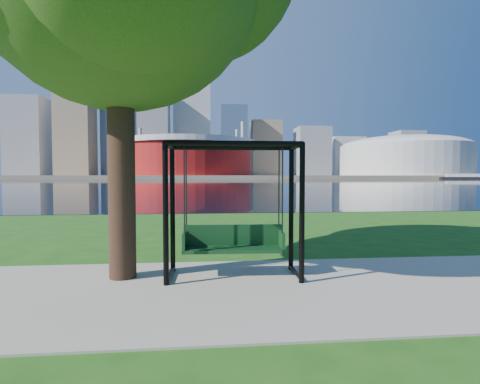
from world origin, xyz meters
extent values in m
plane|color=#1E5114|center=(0.00, 0.00, 0.00)|extent=(900.00, 900.00, 0.00)
cube|color=#9E937F|center=(0.00, -0.50, 0.01)|extent=(120.00, 4.00, 0.03)
cube|color=black|center=(0.00, 102.00, 0.01)|extent=(900.00, 180.00, 0.02)
cube|color=#937F60|center=(0.00, 306.00, 1.00)|extent=(900.00, 228.00, 2.00)
cylinder|color=maroon|center=(-10.00, 235.00, 13.00)|extent=(80.00, 80.00, 22.00)
cylinder|color=silver|center=(-10.00, 235.00, 22.50)|extent=(83.00, 83.00, 3.00)
cylinder|color=silver|center=(22.91, 254.00, 18.00)|extent=(2.00, 2.00, 32.00)
cylinder|color=silver|center=(-42.91, 254.00, 18.00)|extent=(2.00, 2.00, 32.00)
cylinder|color=silver|center=(-42.91, 216.00, 18.00)|extent=(2.00, 2.00, 32.00)
cylinder|color=silver|center=(22.91, 216.00, 18.00)|extent=(2.00, 2.00, 32.00)
cylinder|color=beige|center=(135.00, 235.00, 12.00)|extent=(84.00, 84.00, 20.00)
ellipsoid|color=beige|center=(135.00, 235.00, 21.00)|extent=(84.00, 84.00, 15.12)
cube|color=gray|center=(-140.00, 310.00, 33.00)|extent=(28.00, 28.00, 62.00)
cube|color=#998466|center=(-100.00, 300.00, 46.00)|extent=(26.00, 26.00, 88.00)
cube|color=slate|center=(-70.00, 325.00, 49.50)|extent=(30.00, 24.00, 95.00)
cube|color=gray|center=(-40.00, 305.00, 38.00)|extent=(24.00, 24.00, 72.00)
cube|color=silver|center=(-10.00, 335.00, 42.00)|extent=(32.00, 28.00, 80.00)
cube|color=slate|center=(25.00, 310.00, 31.00)|extent=(22.00, 22.00, 58.00)
cube|color=#998466|center=(55.00, 325.00, 26.00)|extent=(26.00, 26.00, 48.00)
cube|color=gray|center=(95.00, 315.00, 23.00)|extent=(28.00, 24.00, 42.00)
cube|color=silver|center=(135.00, 340.00, 20.00)|extent=(30.00, 26.00, 36.00)
cube|color=gray|center=(185.00, 320.00, 22.00)|extent=(24.00, 24.00, 40.00)
cube|color=#998466|center=(225.00, 335.00, 18.00)|extent=(26.00, 26.00, 32.00)
sphere|color=#998466|center=(-100.00, 300.00, 93.50)|extent=(10.00, 10.00, 10.00)
cylinder|color=black|center=(-1.45, -0.16, 1.21)|extent=(0.10, 0.10, 2.43)
cylinder|color=black|center=(0.87, -0.25, 1.21)|extent=(0.10, 0.10, 2.43)
cylinder|color=black|center=(-1.41, 0.79, 1.21)|extent=(0.10, 0.10, 2.43)
cylinder|color=black|center=(0.91, 0.70, 1.21)|extent=(0.10, 0.10, 2.43)
cylinder|color=black|center=(-0.29, -0.20, 2.43)|extent=(2.32, 0.19, 0.10)
cylinder|color=black|center=(-0.25, 0.75, 2.43)|extent=(2.32, 0.19, 0.10)
cylinder|color=black|center=(-1.43, 0.32, 2.43)|extent=(0.13, 0.95, 0.10)
cylinder|color=black|center=(-1.43, 0.32, 0.08)|extent=(0.11, 0.95, 0.08)
cylinder|color=black|center=(0.89, 0.22, 2.43)|extent=(0.13, 0.95, 0.10)
cylinder|color=black|center=(0.89, 0.22, 0.08)|extent=(0.11, 0.95, 0.08)
cube|color=black|center=(-0.27, 0.27, 0.53)|extent=(1.87, 0.55, 0.06)
cube|color=black|center=(-0.26, 0.48, 0.76)|extent=(1.85, 0.13, 0.40)
cube|color=black|center=(-1.16, 0.31, 0.68)|extent=(0.07, 0.48, 0.36)
cube|color=black|center=(0.62, 0.23, 0.68)|extent=(0.07, 0.48, 0.36)
cylinder|color=#2B2B2F|center=(-1.15, 0.11, 1.61)|extent=(0.03, 0.03, 1.53)
cylinder|color=#2B2B2F|center=(0.59, 0.04, 1.61)|extent=(0.03, 0.03, 1.53)
cylinder|color=#2B2B2F|center=(-1.13, 0.50, 1.61)|extent=(0.03, 0.03, 1.53)
cylinder|color=#2B2B2F|center=(0.61, 0.43, 1.61)|extent=(0.03, 0.03, 1.53)
cylinder|color=black|center=(-2.28, 0.41, 2.40)|extent=(0.48, 0.48, 4.80)
cube|color=black|center=(144.47, 184.25, 0.60)|extent=(29.84, 17.30, 1.16)
cube|color=beige|center=(144.47, 184.25, 2.05)|extent=(23.90, 13.93, 1.74)
camera|label=1|loc=(-0.83, -6.52, 1.89)|focal=28.00mm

